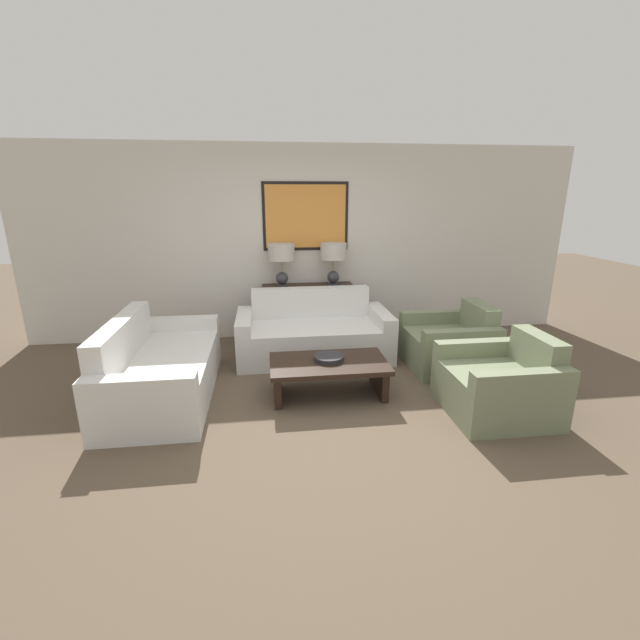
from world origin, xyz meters
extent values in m
plane|color=brown|center=(0.00, 0.00, 0.00)|extent=(20.00, 20.00, 0.00)
cube|color=beige|center=(0.00, 2.51, 1.32)|extent=(7.70, 0.10, 2.65)
cube|color=black|center=(0.00, 2.45, 1.70)|extent=(1.18, 0.01, 0.92)
cube|color=orange|center=(0.00, 2.45, 1.70)|extent=(1.10, 0.02, 0.84)
cube|color=#332319|center=(0.00, 2.24, 0.39)|extent=(1.26, 0.39, 0.78)
cylinder|color=#333338|center=(-0.35, 2.24, 0.79)|extent=(0.15, 0.15, 0.02)
sphere|color=#333338|center=(-0.35, 2.24, 0.89)|extent=(0.17, 0.17, 0.17)
cylinder|color=#8C7A51|center=(-0.35, 2.24, 1.06)|extent=(0.02, 0.02, 0.16)
cylinder|color=#B2ADA3|center=(-0.35, 2.24, 1.25)|extent=(0.36, 0.36, 0.22)
cylinder|color=#333338|center=(0.35, 2.24, 0.79)|extent=(0.15, 0.15, 0.02)
sphere|color=#333338|center=(0.35, 2.24, 0.89)|extent=(0.17, 0.17, 0.17)
cylinder|color=#8C7A51|center=(0.35, 2.24, 1.06)|extent=(0.02, 0.02, 0.16)
cylinder|color=#B2ADA3|center=(0.35, 2.24, 1.25)|extent=(0.36, 0.36, 0.22)
cube|color=silver|center=(0.00, 1.44, 0.22)|extent=(1.54, 0.75, 0.43)
cube|color=silver|center=(0.00, 1.90, 0.41)|extent=(1.54, 0.18, 0.82)
cube|color=silver|center=(-0.86, 1.53, 0.29)|extent=(0.18, 0.93, 0.58)
cube|color=silver|center=(0.86, 1.53, 0.29)|extent=(0.18, 0.93, 0.58)
cube|color=silver|center=(-1.55, 0.66, 0.22)|extent=(0.75, 1.54, 0.43)
cube|color=silver|center=(-2.01, 0.66, 0.41)|extent=(0.18, 1.54, 0.82)
cube|color=silver|center=(-1.64, -0.20, 0.29)|extent=(0.93, 0.18, 0.58)
cube|color=silver|center=(-1.64, 1.52, 0.29)|extent=(0.93, 0.18, 0.58)
cube|color=black|center=(0.03, 0.45, 0.34)|extent=(1.19, 0.68, 0.05)
cube|color=black|center=(-0.50, 0.45, 0.16)|extent=(0.07, 0.54, 0.32)
cube|color=black|center=(0.56, 0.45, 0.16)|extent=(0.07, 0.54, 0.32)
cylinder|color=#232328|center=(0.03, 0.49, 0.39)|extent=(0.31, 0.31, 0.05)
cube|color=#707A5B|center=(1.45, 1.02, 0.21)|extent=(0.74, 0.64, 0.43)
cube|color=#707A5B|center=(1.91, 1.02, 0.38)|extent=(0.18, 0.64, 0.76)
cube|color=#707A5B|center=(1.54, 1.41, 0.29)|extent=(0.92, 0.14, 0.59)
cube|color=#707A5B|center=(1.54, 0.62, 0.29)|extent=(0.92, 0.14, 0.59)
cube|color=#707A5B|center=(1.45, -0.11, 0.21)|extent=(0.74, 0.64, 0.43)
cube|color=#707A5B|center=(1.91, -0.11, 0.38)|extent=(0.18, 0.64, 0.76)
cube|color=#707A5B|center=(1.54, 0.28, 0.29)|extent=(0.92, 0.14, 0.59)
cube|color=#707A5B|center=(1.54, -0.50, 0.29)|extent=(0.92, 0.14, 0.59)
camera|label=1|loc=(-0.58, -3.54, 2.02)|focal=24.00mm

